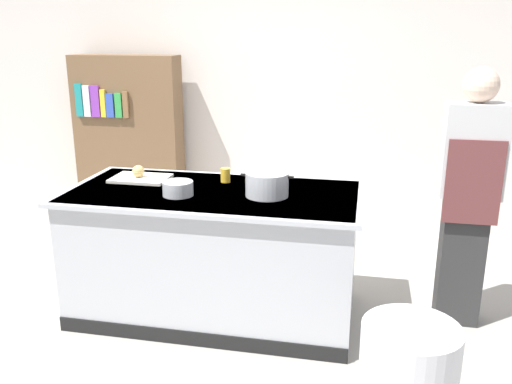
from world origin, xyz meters
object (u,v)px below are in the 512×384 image
juice_cup (225,175)px  trash_bin (407,383)px  mixing_bowl (178,188)px  person_chef (468,194)px  onion (138,171)px  bookshelf (129,139)px  stock_pot (267,184)px

juice_cup → trash_bin: bearing=-45.6°
mixing_bowl → person_chef: 1.89m
onion → trash_bin: onion is taller
trash_bin → juice_cup: bearing=134.4°
mixing_bowl → trash_bin: size_ratio=0.33×
mixing_bowl → bookshelf: size_ratio=0.12×
trash_bin → person_chef: person_chef is taller
mixing_bowl → trash_bin: 1.80m
mixing_bowl → trash_bin: mixing_bowl is taller
stock_pot → bookshelf: (-1.79, 1.83, -0.13)m
stock_pot → juice_cup: 0.44m
onion → stock_pot: size_ratio=0.25×
onion → person_chef: (2.26, 0.06, -0.05)m
juice_cup → person_chef: (1.63, -0.00, -0.04)m
mixing_bowl → bookshelf: bookshelf is taller
onion → bookshelf: size_ratio=0.05×
stock_pot → bookshelf: 2.56m
trash_bin → bookshelf: bookshelf is taller
stock_pot → onion: bearing=168.3°
mixing_bowl → juice_cup: (0.22, 0.38, 0.00)m
mixing_bowl → juice_cup: juice_cup is taller
onion → person_chef: person_chef is taller
stock_pot → mixing_bowl: 0.58m
mixing_bowl → stock_pot: bearing=10.6°
person_chef → trash_bin: bearing=167.2°
onion → mixing_bowl: size_ratio=0.44×
trash_bin → stock_pot: bearing=131.7°
stock_pot → juice_cup: bearing=142.4°
stock_pot → mixing_bowl: stock_pot is taller
person_chef → bookshelf: person_chef is taller
juice_cup → trash_bin: 1.86m
mixing_bowl → trash_bin: bearing=-31.1°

